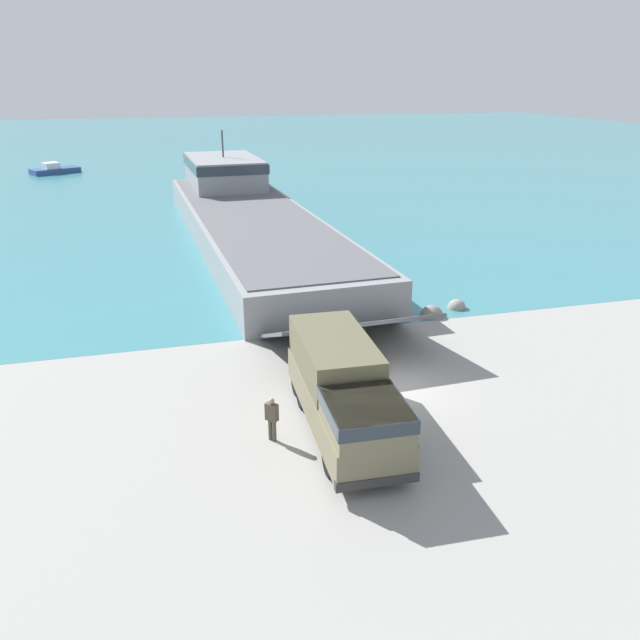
# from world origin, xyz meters

# --- Properties ---
(ground_plane) EXTENTS (240.00, 240.00, 0.00)m
(ground_plane) POSITION_xyz_m (0.00, 0.00, 0.00)
(ground_plane) COLOR gray
(water_surface) EXTENTS (240.00, 180.00, 0.01)m
(water_surface) POSITION_xyz_m (0.00, 96.61, 0.00)
(water_surface) COLOR teal
(water_surface) RESTS_ON ground_plane
(landing_craft) EXTENTS (10.29, 42.76, 7.35)m
(landing_craft) POSITION_xyz_m (-1.60, 28.30, 1.76)
(landing_craft) COLOR gray
(landing_craft) RESTS_ON ground_plane
(military_truck) EXTENTS (2.93, 8.27, 3.06)m
(military_truck) POSITION_xyz_m (-2.87, -2.46, 1.61)
(military_truck) COLOR #6B664C
(military_truck) RESTS_ON ground_plane
(soldier_on_ramp) EXTENTS (0.47, 0.49, 1.66)m
(soldier_on_ramp) POSITION_xyz_m (-5.48, -2.55, 0.95)
(soldier_on_ramp) COLOR #4C4738
(soldier_on_ramp) RESTS_ON ground_plane
(moored_boat_a) EXTENTS (6.52, 5.19, 1.43)m
(moored_boat_a) POSITION_xyz_m (-20.83, 68.60, 0.47)
(moored_boat_a) COLOR navy
(moored_boat_a) RESTS_ON ground_plane
(shoreline_rock_a) EXTENTS (1.00, 1.00, 1.00)m
(shoreline_rock_a) POSITION_xyz_m (6.90, 7.97, 0.00)
(shoreline_rock_a) COLOR gray
(shoreline_rock_a) RESTS_ON ground_plane
(shoreline_rock_b) EXTENTS (1.23, 1.23, 1.23)m
(shoreline_rock_b) POSITION_xyz_m (5.03, 7.16, 0.00)
(shoreline_rock_b) COLOR gray
(shoreline_rock_b) RESTS_ON ground_plane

